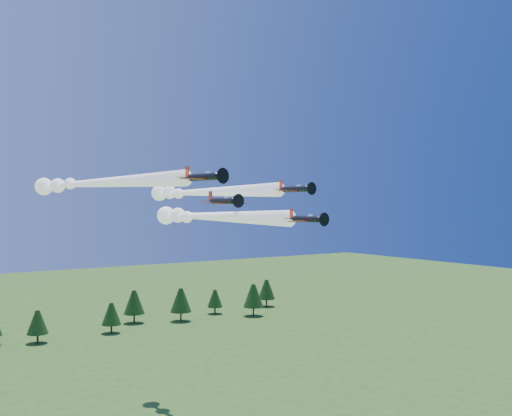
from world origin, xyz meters
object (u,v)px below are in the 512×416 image
plane_lead (208,216)px  plane_slot (224,201)px  plane_left (94,183)px  plane_right (201,192)px

plane_lead → plane_slot: 9.55m
plane_left → plane_slot: size_ratio=6.42×
plane_left → plane_lead: bearing=-48.1°
plane_left → plane_right: plane_left is taller
plane_left → plane_slot: plane_left is taller
plane_lead → plane_slot: plane_slot is taller
plane_left → plane_slot: 26.79m
plane_lead → plane_slot: bearing=-106.3°
plane_left → plane_right: 23.27m
plane_right → plane_slot: bearing=-114.2°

